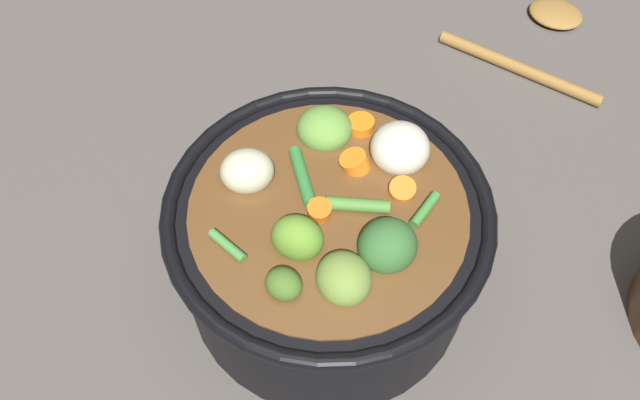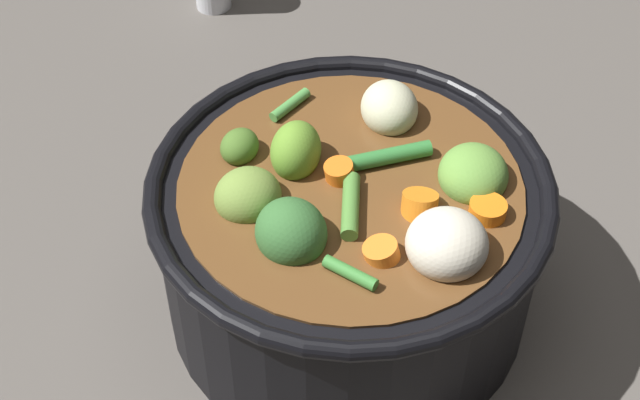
{
  "view_description": "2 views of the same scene",
  "coord_description": "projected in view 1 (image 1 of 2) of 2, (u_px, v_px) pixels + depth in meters",
  "views": [
    {
      "loc": [
        0.01,
        -0.27,
        0.51
      ],
      "look_at": [
        -0.01,
        0.02,
        0.1
      ],
      "focal_mm": 35.76,
      "sensor_mm": 36.0,
      "label": 1
    },
    {
      "loc": [
        0.42,
        -0.01,
        0.54
      ],
      "look_at": [
        0.01,
        -0.02,
        0.1
      ],
      "focal_mm": 54.78,
      "sensor_mm": 36.0,
      "label": 2
    }
  ],
  "objects": [
    {
      "name": "cooking_pot",
      "position": [
        328.0,
        241.0,
        0.53
      ],
      "size": [
        0.26,
        0.26,
        0.14
      ],
      "color": "black",
      "rests_on": "ground_plane"
    },
    {
      "name": "wooden_spoon",
      "position": [
        542.0,
        34.0,
        0.76
      ],
      "size": [
        0.19,
        0.19,
        0.02
      ],
      "color": "olive",
      "rests_on": "ground_plane"
    },
    {
      "name": "ground_plane",
      "position": [
        327.0,
        277.0,
        0.58
      ],
      "size": [
        1.1,
        1.1,
        0.0
      ],
      "primitive_type": "plane",
      "color": "#514C47"
    }
  ]
}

